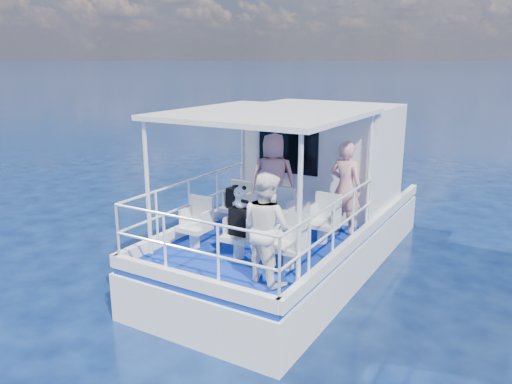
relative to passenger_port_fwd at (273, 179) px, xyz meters
The scene contains 20 objects.
ground 1.96m from the passenger_port_fwd, 62.76° to the right, with size 2000.00×2000.00×0.00m, color #071336.
hull 1.85m from the passenger_port_fwd, 39.11° to the left, with size 3.00×7.00×1.60m, color white.
deck 1.05m from the passenger_port_fwd, 39.11° to the left, with size 2.90×6.90×0.10m, color navy.
cabin 1.65m from the passenger_port_fwd, 77.18° to the left, with size 2.85×2.00×2.20m, color white.
canopy 1.67m from the passenger_port_fwd, 68.15° to the right, with size 3.00×3.20×0.08m, color white.
canopy_posts 1.04m from the passenger_port_fwd, 69.19° to the right, with size 2.77×2.97×2.20m.
railings 1.39m from the passenger_port_fwd, 74.17° to the right, with size 2.84×3.59×1.00m, color white, non-canonical shape.
seat_port_fwd 1.02m from the passenger_port_fwd, 136.77° to the right, with size 0.48×0.46×0.38m, color silver.
seat_center_fwd 0.94m from the passenger_port_fwd, 54.30° to the right, with size 0.48×0.46×0.38m, color silver.
seat_stbd_fwd 1.53m from the passenger_port_fwd, 21.79° to the right, with size 0.48×0.46×0.38m, color silver.
seat_port_aft 2.01m from the passenger_port_fwd, 106.57° to the right, with size 0.48×0.46×0.38m, color silver.
seat_center_aft 1.97m from the passenger_port_fwd, 78.63° to the right, with size 0.48×0.46×0.38m, color silver.
seat_stbd_aft 2.31m from the passenger_port_fwd, 55.02° to the right, with size 0.48×0.46×0.38m, color silver.
passenger_port_fwd is the anchor object (origin of this frame).
passenger_stbd_fwd 1.41m from the passenger_port_fwd, ahead, with size 0.63×0.41×1.72m, color pink.
passenger_stbd_aft 2.62m from the passenger_port_fwd, 63.46° to the right, with size 0.78×0.61×1.61m, color white.
backpack_port 0.84m from the passenger_port_fwd, 130.76° to the right, with size 0.30×0.17×0.39m, color black.
backpack_center 1.85m from the passenger_port_fwd, 78.61° to the right, with size 0.30×0.17×0.45m, color black.
compact_camera 0.77m from the passenger_port_fwd, 131.13° to the right, with size 0.10×0.06×0.06m, color black.
panda 1.82m from the passenger_port_fwd, 77.96° to the right, with size 0.24×0.20×0.37m, color white, non-canonical shape.
Camera 1 is at (4.09, -7.47, 4.02)m, focal length 35.00 mm.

